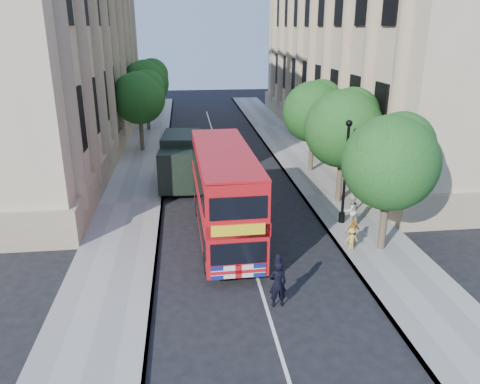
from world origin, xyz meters
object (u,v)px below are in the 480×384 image
object	(u,v)px
lamp_post	(345,177)
woman_pedestrian	(351,211)
police_constable	(278,284)
double_decker_bus	(224,192)
box_van	(181,162)

from	to	relation	value
lamp_post	woman_pedestrian	xyz separation A→B (m)	(0.27, -0.46, -1.60)
lamp_post	police_constable	world-z (taller)	lamp_post
double_decker_bus	police_constable	world-z (taller)	double_decker_bus
lamp_post	double_decker_bus	world-z (taller)	lamp_post
double_decker_bus	police_constable	size ratio (longest dim) A/B	5.15
box_van	police_constable	xyz separation A→B (m)	(3.31, -13.71, -0.65)
lamp_post	woman_pedestrian	bearing A→B (deg)	-59.83
box_van	woman_pedestrian	xyz separation A→B (m)	(8.18, -7.43, -0.62)
double_decker_bus	woman_pedestrian	size ratio (longest dim) A/B	5.73
police_constable	woman_pedestrian	xyz separation A→B (m)	(4.87, 6.28, 0.03)
woman_pedestrian	lamp_post	bearing A→B (deg)	-79.40
woman_pedestrian	double_decker_bus	bearing A→B (deg)	-15.36
box_van	police_constable	bearing A→B (deg)	-71.76
police_constable	woman_pedestrian	world-z (taller)	police_constable
lamp_post	police_constable	distance (m)	8.33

